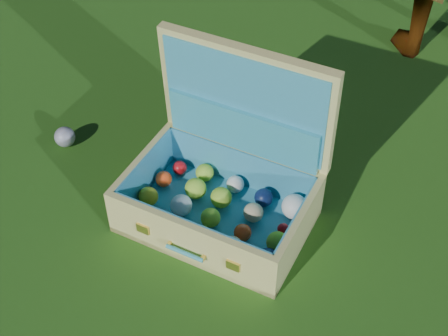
% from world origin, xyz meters
% --- Properties ---
extents(ground, '(60.00, 60.00, 0.00)m').
position_xyz_m(ground, '(0.00, 0.00, 0.00)').
color(ground, '#215114').
rests_on(ground, ground).
extents(stray_ball, '(0.07, 0.07, 0.07)m').
position_xyz_m(stray_ball, '(-0.75, 0.03, 0.04)').
color(stray_ball, '#426AAD').
rests_on(stray_ball, ground).
extents(suitcase, '(0.62, 0.50, 0.54)m').
position_xyz_m(suitcase, '(-0.11, -0.11, 0.15)').
color(suitcase, '#DBD076').
rests_on(suitcase, ground).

